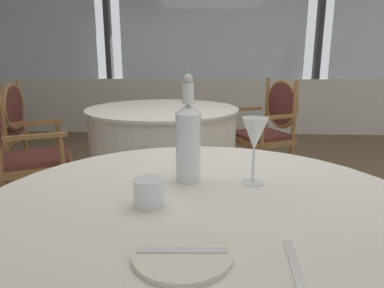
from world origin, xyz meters
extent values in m
plane|color=#756047|center=(0.00, 0.00, 0.00)|extent=(13.07, 13.07, 0.00)
cube|color=silver|center=(0.00, 3.42, 0.42)|extent=(10.06, 0.12, 0.85)
cube|color=silver|center=(-3.15, 3.44, 1.74)|extent=(2.77, 0.02, 1.78)
cube|color=silver|center=(0.00, 3.44, 1.74)|extent=(2.77, 0.02, 1.78)
cube|color=#333338|center=(-1.58, 3.42, 1.74)|extent=(0.08, 0.14, 1.78)
cube|color=#333338|center=(1.58, 3.42, 1.74)|extent=(0.08, 0.14, 1.78)
cylinder|color=silver|center=(-0.05, -1.05, 0.76)|extent=(1.22, 1.22, 0.02)
cylinder|color=silver|center=(-0.08, -1.28, 0.77)|extent=(0.20, 0.20, 0.01)
cube|color=silver|center=(-0.08, -1.28, 0.78)|extent=(0.17, 0.03, 0.00)
cube|color=silver|center=(0.13, -1.32, 0.77)|extent=(0.03, 0.20, 0.00)
cylinder|color=white|center=(-0.09, -0.87, 0.87)|extent=(0.08, 0.08, 0.21)
cone|color=white|center=(-0.09, -0.87, 0.99)|extent=(0.08, 0.08, 0.03)
cylinder|color=white|center=(-0.09, -0.87, 1.04)|extent=(0.03, 0.03, 0.06)
sphere|color=silver|center=(-0.09, -0.87, 1.08)|extent=(0.03, 0.03, 0.03)
cylinder|color=white|center=(0.10, -0.89, 0.77)|extent=(0.06, 0.06, 0.00)
cylinder|color=white|center=(0.10, -0.89, 0.82)|extent=(0.01, 0.01, 0.10)
cone|color=white|center=(0.10, -0.89, 0.92)|extent=(0.08, 0.08, 0.10)
cylinder|color=white|center=(-0.18, -1.06, 0.80)|extent=(0.08, 0.08, 0.07)
cylinder|color=olive|center=(-1.72, 0.78, 0.21)|extent=(0.04, 0.04, 0.43)
cylinder|color=olive|center=(-1.78, 1.17, 0.21)|extent=(0.04, 0.04, 0.43)
cylinder|color=olive|center=(-1.72, 0.78, 0.71)|extent=(0.04, 0.04, 0.47)
cylinder|color=olive|center=(-1.78, 1.17, 0.71)|extent=(0.04, 0.04, 0.47)
ellipsoid|color=brown|center=(-1.74, 0.98, 0.74)|extent=(0.11, 0.39, 0.40)
torus|color=olive|center=(-1.74, 0.98, 0.74)|extent=(0.09, 0.41, 0.41)
cylinder|color=silver|center=(-0.39, 0.75, 0.76)|extent=(1.19, 1.19, 0.02)
cylinder|color=silver|center=(-0.39, 0.75, 0.37)|extent=(1.15, 1.15, 0.75)
cube|color=olive|center=(0.44, 1.16, 0.43)|extent=(0.62, 0.62, 0.05)
cube|color=brown|center=(0.44, 1.16, 0.47)|extent=(0.57, 0.57, 0.04)
cylinder|color=olive|center=(0.35, 0.89, 0.20)|extent=(0.04, 0.04, 0.40)
cylinder|color=olive|center=(0.17, 1.25, 0.20)|extent=(0.04, 0.04, 0.40)
cylinder|color=olive|center=(0.71, 1.07, 0.20)|extent=(0.04, 0.04, 0.40)
cylinder|color=olive|center=(0.53, 1.43, 0.20)|extent=(0.04, 0.04, 0.40)
cylinder|color=olive|center=(0.71, 1.07, 0.71)|extent=(0.04, 0.04, 0.51)
cylinder|color=olive|center=(0.53, 1.43, 0.71)|extent=(0.04, 0.04, 0.51)
ellipsoid|color=brown|center=(0.63, 1.26, 0.74)|extent=(0.22, 0.37, 0.43)
torus|color=olive|center=(0.63, 1.26, 0.74)|extent=(0.23, 0.41, 0.44)
cube|color=olive|center=(0.54, 0.93, 0.67)|extent=(0.35, 0.20, 0.03)
cylinder|color=olive|center=(0.41, 0.87, 0.56)|extent=(0.03, 0.03, 0.22)
cube|color=olive|center=(0.31, 1.38, 0.67)|extent=(0.35, 0.20, 0.03)
cylinder|color=olive|center=(0.19, 1.31, 0.56)|extent=(0.03, 0.03, 0.22)
cube|color=olive|center=(-1.23, 0.33, 0.43)|extent=(0.62, 0.62, 0.05)
cube|color=brown|center=(-1.23, 0.33, 0.47)|extent=(0.57, 0.57, 0.04)
cylinder|color=olive|center=(-1.14, 0.60, 0.20)|extent=(0.04, 0.04, 0.40)
cylinder|color=olive|center=(-0.96, 0.24, 0.20)|extent=(0.04, 0.04, 0.40)
cylinder|color=olive|center=(-1.50, 0.42, 0.20)|extent=(0.04, 0.04, 0.40)
cylinder|color=olive|center=(-1.32, 0.06, 0.20)|extent=(0.04, 0.04, 0.40)
cylinder|color=olive|center=(-1.50, 0.42, 0.72)|extent=(0.04, 0.04, 0.53)
cube|color=olive|center=(-1.32, 0.56, 0.67)|extent=(0.35, 0.20, 0.03)
cylinder|color=olive|center=(-1.20, 0.63, 0.56)|extent=(0.03, 0.03, 0.22)
cube|color=olive|center=(-1.10, 0.12, 0.67)|extent=(0.35, 0.20, 0.03)
cylinder|color=olive|center=(-0.97, 0.18, 0.56)|extent=(0.03, 0.03, 0.22)
camera|label=1|loc=(-0.03, -1.86, 1.13)|focal=31.43mm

